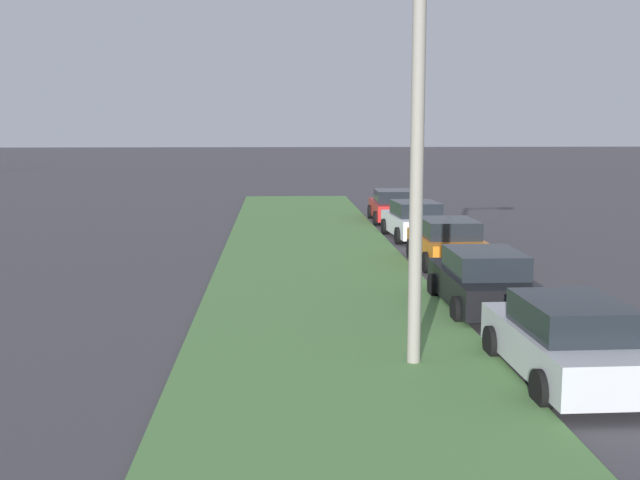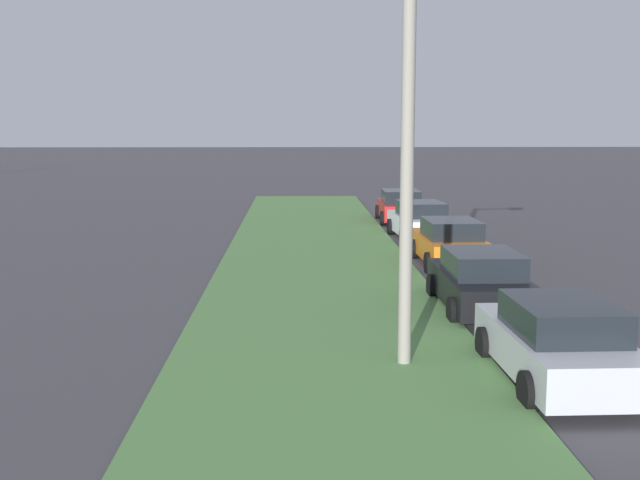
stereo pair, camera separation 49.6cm
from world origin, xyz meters
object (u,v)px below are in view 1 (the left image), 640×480
at_px(parked_car_white, 415,221).
at_px(parked_car_red, 393,206).
at_px(parked_car_orange, 447,243).
at_px(parked_car_black, 483,281).
at_px(streetlight, 436,125).
at_px(parked_car_silver, 568,341).

bearing_deg(parked_car_white, parked_car_red, -2.78).
distance_m(parked_car_white, parked_car_red, 5.48).
bearing_deg(parked_car_red, parked_car_orange, -178.27).
xyz_separation_m(parked_car_black, streetlight, (-4.33, 2.07, 3.67)).
distance_m(parked_car_black, parked_car_red, 17.53).
distance_m(parked_car_silver, parked_car_orange, 11.55).
bearing_deg(parked_car_black, parked_car_red, -1.40).
relative_size(parked_car_black, parked_car_red, 0.99).
relative_size(parked_car_black, parked_car_white, 0.98).
height_order(parked_car_red, streetlight, streetlight).
height_order(parked_car_orange, parked_car_white, same).
bearing_deg(parked_car_black, parked_car_orange, -4.52).
relative_size(parked_car_silver, parked_car_black, 1.01).
bearing_deg(parked_car_white, parked_car_orange, 177.11).
relative_size(parked_car_red, streetlight, 0.58).
xyz_separation_m(parked_car_black, parked_car_red, (17.53, -0.38, 0.00)).
distance_m(parked_car_silver, streetlight, 4.38).
bearing_deg(parked_car_silver, parked_car_black, 0.02).
xyz_separation_m(parked_car_black, parked_car_orange, (6.22, -0.48, 0.00)).
bearing_deg(parked_car_silver, parked_car_orange, -2.91).
height_order(parked_car_black, parked_car_orange, same).
xyz_separation_m(parked_car_orange, parked_car_red, (11.30, 0.09, 0.00)).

